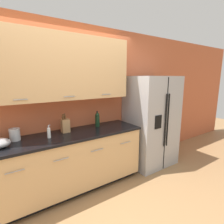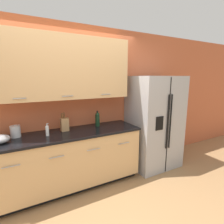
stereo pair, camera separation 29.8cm
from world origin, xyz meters
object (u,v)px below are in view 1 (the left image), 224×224
object	(u,v)px
knife_block	(65,125)
steel_canister	(15,134)
wine_bottle	(97,119)
refrigerator	(151,121)
soap_dispenser	(49,133)
mixing_bowl	(0,143)

from	to	relation	value
knife_block	steel_canister	size ratio (longest dim) A/B	1.65
knife_block	wine_bottle	distance (m)	0.57
refrigerator	soap_dispenser	bearing A→B (deg)	178.71
refrigerator	knife_block	xyz separation A→B (m)	(-1.70, 0.17, 0.14)
knife_block	soap_dispenser	distance (m)	0.31
mixing_bowl	steel_canister	bearing A→B (deg)	43.56
mixing_bowl	knife_block	bearing A→B (deg)	9.34
soap_dispenser	steel_canister	size ratio (longest dim) A/B	1.03
steel_canister	mixing_bowl	world-z (taller)	steel_canister
mixing_bowl	soap_dispenser	bearing A→B (deg)	1.63
refrigerator	soap_dispenser	size ratio (longest dim) A/B	9.60
wine_bottle	mixing_bowl	bearing A→B (deg)	-174.04
soap_dispenser	steel_canister	world-z (taller)	soap_dispenser
soap_dispenser	steel_canister	xyz separation A→B (m)	(-0.40, 0.15, 0.01)
knife_block	soap_dispenser	xyz separation A→B (m)	(-0.28, -0.13, -0.03)
wine_bottle	refrigerator	bearing A→B (deg)	-8.91
refrigerator	mixing_bowl	bearing A→B (deg)	179.38
soap_dispenser	steel_canister	distance (m)	0.43
refrigerator	soap_dispenser	distance (m)	1.98
wine_bottle	steel_canister	xyz separation A→B (m)	(-1.25, 0.02, -0.04)
knife_block	wine_bottle	world-z (taller)	knife_block
wine_bottle	mixing_bowl	xyz separation A→B (m)	(-1.43, -0.15, -0.07)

